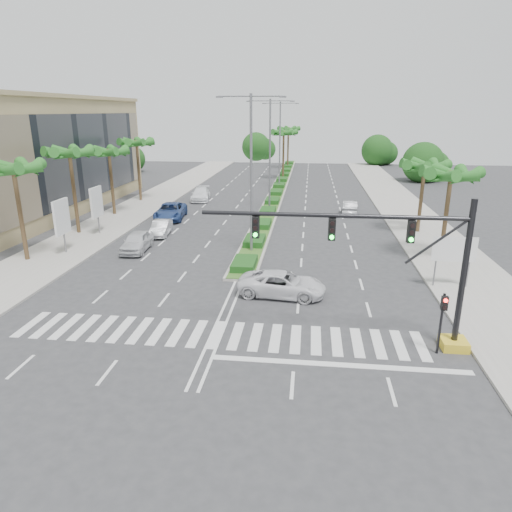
{
  "coord_description": "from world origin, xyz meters",
  "views": [
    {
      "loc": [
        4.42,
        -20.37,
        10.81
      ],
      "look_at": [
        1.56,
        3.91,
        3.0
      ],
      "focal_mm": 32.0,
      "sensor_mm": 36.0,
      "label": 1
    }
  ],
  "objects_px": {
    "car_parked_b": "(161,228)",
    "car_parked_c": "(171,211)",
    "car_parked_d": "(201,194)",
    "car_crossing": "(282,284)",
    "car_parked_a": "(137,242)",
    "car_right": "(350,207)"
  },
  "relations": [
    {
      "from": "car_parked_d",
      "to": "car_parked_a",
      "type": "bearing_deg",
      "value": -98.13
    },
    {
      "from": "car_parked_d",
      "to": "car_parked_c",
      "type": "bearing_deg",
      "value": -101.76
    },
    {
      "from": "car_parked_a",
      "to": "car_parked_b",
      "type": "distance_m",
      "value": 5.0
    },
    {
      "from": "car_parked_b",
      "to": "car_crossing",
      "type": "relative_size",
      "value": 0.77
    },
    {
      "from": "car_parked_b",
      "to": "car_parked_c",
      "type": "distance_m",
      "value": 6.43
    },
    {
      "from": "car_right",
      "to": "car_parked_c",
      "type": "bearing_deg",
      "value": 19.71
    },
    {
      "from": "car_parked_b",
      "to": "car_crossing",
      "type": "distance_m",
      "value": 17.51
    },
    {
      "from": "car_parked_a",
      "to": "car_parked_b",
      "type": "xyz_separation_m",
      "value": [
        0.39,
        4.98,
        -0.1
      ]
    },
    {
      "from": "car_parked_c",
      "to": "car_crossing",
      "type": "xyz_separation_m",
      "value": [
        12.83,
        -19.28,
        -0.09
      ]
    },
    {
      "from": "car_parked_a",
      "to": "car_right",
      "type": "distance_m",
      "value": 24.34
    },
    {
      "from": "car_parked_c",
      "to": "car_parked_d",
      "type": "distance_m",
      "value": 10.61
    },
    {
      "from": "car_parked_a",
      "to": "car_parked_b",
      "type": "relative_size",
      "value": 1.12
    },
    {
      "from": "car_parked_d",
      "to": "car_crossing",
      "type": "relative_size",
      "value": 0.99
    },
    {
      "from": "car_parked_b",
      "to": "car_parked_c",
      "type": "bearing_deg",
      "value": 92.73
    },
    {
      "from": "car_parked_a",
      "to": "car_parked_d",
      "type": "xyz_separation_m",
      "value": [
        0.06,
        21.91,
        -0.01
      ]
    },
    {
      "from": "car_parked_c",
      "to": "car_parked_d",
      "type": "relative_size",
      "value": 1.13
    },
    {
      "from": "car_parked_d",
      "to": "car_parked_b",
      "type": "bearing_deg",
      "value": -96.87
    },
    {
      "from": "car_parked_b",
      "to": "car_right",
      "type": "height_order",
      "value": "car_right"
    },
    {
      "from": "car_parked_a",
      "to": "car_right",
      "type": "xyz_separation_m",
      "value": [
        18.12,
        16.24,
        -0.06
      ]
    },
    {
      "from": "car_parked_a",
      "to": "car_parked_b",
      "type": "height_order",
      "value": "car_parked_a"
    },
    {
      "from": "car_parked_b",
      "to": "car_right",
      "type": "distance_m",
      "value": 21.01
    },
    {
      "from": "car_parked_b",
      "to": "car_parked_c",
      "type": "relative_size",
      "value": 0.69
    }
  ]
}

